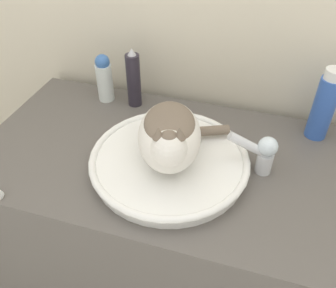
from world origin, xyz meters
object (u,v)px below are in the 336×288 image
Objects in this scene: cat at (170,134)px; lotion_bottle_white at (104,78)px; shampoo_bottle_tall at (324,106)px; hairspray_can_black at (134,79)px; faucet at (263,152)px.

lotion_bottle_white is (-0.31, 0.28, -0.04)m from cat.
shampoo_bottle_tall is 1.10× the size of hairspray_can_black.
faucet is 0.66× the size of hairspray_can_black.
shampoo_bottle_tall is at bearing 109.90° from cat.
lotion_bottle_white is 0.75× the size of shampoo_bottle_tall.
shampoo_bottle_tall is at bearing 0.00° from lotion_bottle_white.
cat is at bearing -53.11° from hairspray_can_black.
cat is at bearing 1.91° from faucet.
lotion_bottle_white is at bearing -35.17° from faucet.
shampoo_bottle_tall reaches higher than lotion_bottle_white.
lotion_bottle_white is 0.82× the size of hairspray_can_black.
shampoo_bottle_tall reaches higher than cat.
cat is at bearing -144.00° from shampoo_bottle_tall.
faucet is (0.23, 0.07, -0.06)m from cat.
shampoo_bottle_tall is 0.59m from hairspray_can_black.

